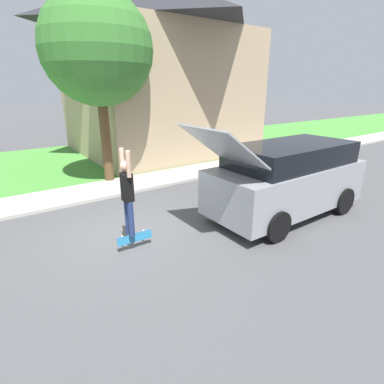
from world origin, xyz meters
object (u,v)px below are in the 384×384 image
at_px(suv_parked, 287,178).
at_px(skateboard, 135,238).
at_px(lawn_tree_near, 97,50).
at_px(skateboarder, 127,193).

height_order(suv_parked, skateboard, suv_parked).
distance_m(lawn_tree_near, skateboarder, 6.37).
height_order(suv_parked, skateboarder, suv_parked).
height_order(lawn_tree_near, suv_parked, lawn_tree_near).
bearing_deg(skateboard, lawn_tree_near, 165.35).
relative_size(suv_parked, skateboarder, 2.81).
relative_size(skateboarder, skateboard, 2.32).
relative_size(lawn_tree_near, suv_parked, 1.21).
distance_m(skateboarder, skateboard, 1.11).
xyz_separation_m(lawn_tree_near, skateboarder, (5.25, -1.46, -3.30)).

